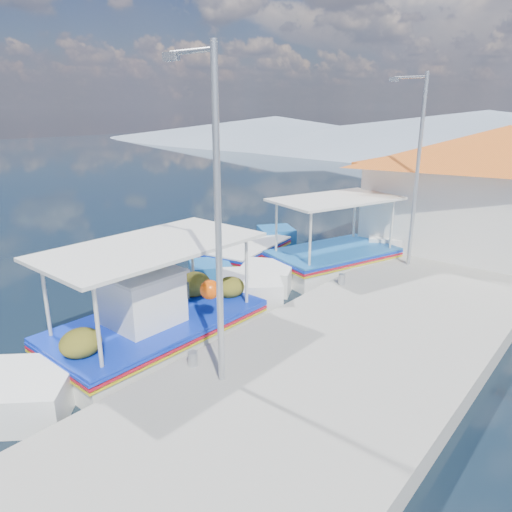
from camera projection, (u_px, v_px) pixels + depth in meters
The scene contains 10 objects.
ground at pixel (10, 365), 10.57m from camera, with size 160.00×160.00×0.00m, color black.
quay at pixel (376, 336), 11.35m from camera, with size 5.00×44.00×0.50m, color gray.
bollards at pixel (287, 308), 11.95m from camera, with size 0.20×17.20×0.30m.
main_caique at pixel (160, 327), 11.12m from camera, with size 2.69×8.78×2.89m.
caique_green_canopy at pixel (333, 260), 16.39m from camera, with size 3.90×7.39×2.91m.
caique_blue_hull at pixel (248, 255), 17.37m from camera, with size 2.47×6.26×1.13m.
caique_far at pixel (414, 224), 21.50m from camera, with size 3.62×6.00×2.30m.
harbor_building at pixel (501, 186), 17.06m from camera, with size 10.49×10.49×4.40m.
lamp_post_near at pixel (214, 206), 8.17m from camera, with size 1.21×0.14×6.00m.
lamp_post_far at pixel (415, 162), 14.81m from camera, with size 1.21×0.14×6.00m.
Camera 1 is at (10.17, -3.76, 5.48)m, focal length 33.33 mm.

